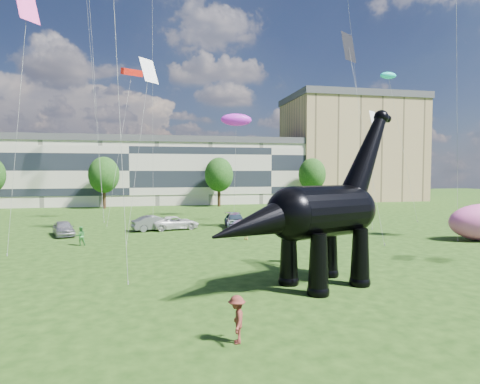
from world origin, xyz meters
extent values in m
plane|color=#16330C|center=(0.00, 0.00, 0.00)|extent=(220.00, 220.00, 0.00)
cube|color=beige|center=(-8.00, 62.00, 6.00)|extent=(78.00, 11.00, 12.00)
cube|color=tan|center=(40.00, 65.00, 11.00)|extent=(28.00, 18.00, 22.00)
cylinder|color=#382314|center=(-12.00, 53.00, 1.60)|extent=(0.56, 0.56, 3.20)
ellipsoid|color=#14380F|center=(-12.00, 53.00, 6.32)|extent=(5.20, 5.20, 6.24)
cylinder|color=#382314|center=(8.00, 53.00, 1.60)|extent=(0.56, 0.56, 3.20)
ellipsoid|color=#14380F|center=(8.00, 53.00, 6.32)|extent=(5.20, 5.20, 6.24)
cylinder|color=#382314|center=(26.00, 53.00, 1.60)|extent=(0.56, 0.56, 3.20)
ellipsoid|color=#14380F|center=(26.00, 53.00, 6.32)|extent=(5.20, 5.20, 6.24)
cone|color=black|center=(5.11, 0.11, 1.62)|extent=(1.45, 1.45, 3.23)
sphere|color=black|center=(5.11, 0.11, 0.19)|extent=(1.18, 1.18, 1.18)
cone|color=black|center=(4.24, 2.31, 1.62)|extent=(1.45, 1.45, 3.23)
sphere|color=black|center=(4.24, 2.31, 0.19)|extent=(1.18, 1.18, 1.18)
cone|color=black|center=(8.11, 1.30, 1.62)|extent=(1.45, 1.45, 3.23)
sphere|color=black|center=(8.11, 1.30, 0.19)|extent=(1.18, 1.18, 1.18)
cone|color=black|center=(7.24, 3.50, 1.62)|extent=(1.45, 1.45, 3.23)
sphere|color=black|center=(7.24, 3.50, 0.19)|extent=(1.18, 1.18, 1.18)
cylinder|color=black|center=(6.07, 1.77, 4.20)|extent=(5.28, 4.37, 2.91)
sphere|color=black|center=(3.97, 0.93, 4.20)|extent=(2.91, 2.91, 2.91)
sphere|color=black|center=(8.18, 2.60, 4.20)|extent=(2.80, 2.80, 2.80)
cone|color=black|center=(9.40, 3.09, 7.32)|extent=(4.36, 3.00, 5.70)
sphere|color=black|center=(10.62, 3.57, 9.79)|extent=(0.90, 0.90, 0.90)
cylinder|color=black|center=(10.92, 3.69, 9.74)|extent=(0.88, 0.72, 0.47)
cone|color=black|center=(1.91, 0.11, 3.84)|extent=(6.13, 4.20, 3.16)
imported|color=#B0AFB4|center=(-12.24, 23.25, 0.75)|extent=(3.10, 4.76, 1.51)
imported|color=slate|center=(-3.33, 25.09, 0.81)|extent=(5.18, 3.08, 1.61)
imported|color=silver|center=(-1.13, 25.44, 0.72)|extent=(5.62, 3.53, 1.45)
imported|color=#595960|center=(5.65, 25.61, 0.78)|extent=(2.61, 5.52, 1.56)
cube|color=white|center=(14.95, 25.71, 1.13)|extent=(3.43, 3.43, 0.12)
cone|color=white|center=(14.95, 25.71, 1.96)|extent=(4.34, 4.34, 1.54)
cylinder|color=#999999|center=(13.69, 24.11, 0.57)|extent=(0.06, 0.06, 1.13)
cylinder|color=#999999|center=(16.55, 24.44, 0.57)|extent=(0.06, 0.06, 1.13)
cylinder|color=#999999|center=(13.35, 26.97, 0.57)|extent=(0.06, 0.06, 1.13)
cylinder|color=#999999|center=(16.22, 27.31, 0.57)|extent=(0.06, 0.06, 1.13)
cube|color=white|center=(18.82, 33.89, 1.00)|extent=(3.54, 3.54, 0.11)
cone|color=white|center=(18.82, 33.89, 1.72)|extent=(4.49, 4.49, 1.36)
cylinder|color=#999999|center=(17.16, 33.20, 0.50)|extent=(0.05, 0.05, 1.00)
cylinder|color=#999999|center=(19.51, 32.24, 0.50)|extent=(0.05, 0.05, 1.00)
cylinder|color=#999999|center=(18.13, 35.55, 0.50)|extent=(0.05, 0.05, 1.00)
cylinder|color=#999999|center=(20.47, 34.59, 0.50)|extent=(0.05, 0.05, 1.00)
imported|color=black|center=(11.53, 19.40, 0.81)|extent=(1.45, 1.33, 1.62)
imported|color=#358539|center=(-9.59, 17.35, 0.83)|extent=(0.96, 0.84, 1.66)
imported|color=olive|center=(5.09, 17.19, 0.87)|extent=(1.29, 1.14, 1.73)
imported|color=maroon|center=(-0.17, -4.73, 0.90)|extent=(0.83, 1.25, 1.80)
imported|color=#7D3A83|center=(-4.21, 26.15, 0.80)|extent=(0.69, 1.01, 1.59)
imported|color=teal|center=(22.45, 32.06, 0.82)|extent=(0.71, 0.68, 1.63)
imported|color=navy|center=(5.92, 7.70, 0.87)|extent=(0.73, 0.75, 1.74)
plane|color=white|center=(-3.74, 22.92, 16.60)|extent=(2.47, 2.51, 2.51)
plane|color=#E9409D|center=(-13.05, 16.26, 19.58)|extent=(2.09, 2.48, 2.48)
plane|color=black|center=(16.12, 18.99, 18.99)|extent=(2.80, 2.08, 2.93)
ellipsoid|color=#AB1ABC|center=(7.72, 35.28, 13.50)|extent=(4.57, 4.19, 1.68)
ellipsoid|color=#0DCAB7|center=(26.86, 29.08, 19.00)|extent=(2.26, 2.32, 0.87)
cube|color=red|center=(-6.01, 33.54, 18.85)|extent=(2.79, 2.19, 1.03)
plane|color=silver|center=(22.44, 24.82, 12.48)|extent=(2.21, 1.87, 2.30)
camera|label=1|loc=(-3.05, -19.18, 6.45)|focal=30.00mm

